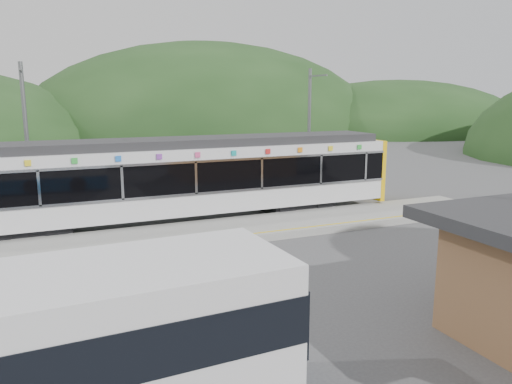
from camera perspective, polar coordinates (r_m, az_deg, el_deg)
name	(u,v)px	position (r m, az deg, el deg)	size (l,w,h in m)	color
ground	(253,259)	(17.48, -0.32, -7.66)	(120.00, 120.00, 0.00)	#4C4C4F
hills	(326,211)	(24.77, 8.05, -2.17)	(146.00, 149.00, 26.00)	#1E3D19
platform	(221,232)	(20.38, -3.99, -4.53)	(26.00, 3.20, 0.30)	#9E9E99
yellow_line	(233,236)	(19.16, -2.69, -5.04)	(26.00, 0.10, 0.01)	yellow
train	(176,177)	(22.18, -9.17, 1.69)	(20.44, 3.01, 3.74)	black
catenary_mast_west	(27,141)	(23.87, -24.71, 5.32)	(0.18, 1.80, 7.00)	slate
catenary_mast_east	(309,132)	(27.43, 6.12, 6.86)	(0.18, 1.80, 7.00)	slate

